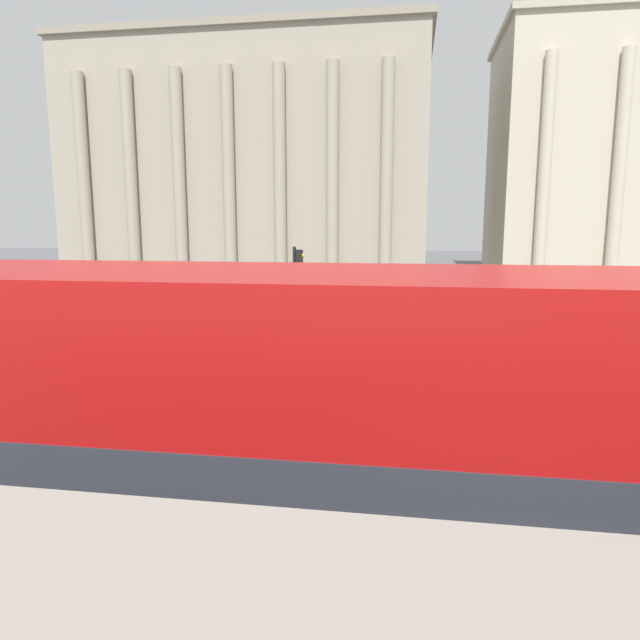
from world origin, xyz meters
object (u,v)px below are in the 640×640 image
object	(u,v)px
traffic_light_mid	(297,285)
car_black	(405,320)
plaza_building_left	(255,166)
traffic_light_near	(466,332)
double_decker_bus	(343,456)
pedestrian_blue	(572,387)

from	to	relation	value
traffic_light_mid	car_black	distance (m)	5.76
plaza_building_left	traffic_light_near	bearing A→B (deg)	-68.29
double_decker_bus	car_black	xyz separation A→B (m)	(0.45, 17.93, -1.60)
double_decker_bus	traffic_light_mid	xyz separation A→B (m)	(-3.23, 13.86, 0.18)
car_black	pedestrian_blue	xyz separation A→B (m)	(3.69, -10.51, 0.36)
plaza_building_left	pedestrian_blue	size ratio (longest dim) A/B	15.98
double_decker_bus	plaza_building_left	world-z (taller)	plaza_building_left
traffic_light_near	pedestrian_blue	xyz separation A→B (m)	(2.34, 0.61, -1.25)
double_decker_bus	plaza_building_left	xyz separation A→B (m)	(-12.61, 43.01, 7.16)
double_decker_bus	car_black	world-z (taller)	double_decker_bus
car_black	plaza_building_left	bearing A→B (deg)	-47.18
double_decker_bus	plaza_building_left	size ratio (longest dim) A/B	0.37
plaza_building_left	pedestrian_blue	world-z (taller)	plaza_building_left
traffic_light_near	pedestrian_blue	distance (m)	2.72
plaza_building_left	traffic_light_mid	bearing A→B (deg)	-72.16
double_decker_bus	pedestrian_blue	distance (m)	8.58
double_decker_bus	traffic_light_near	distance (m)	7.04
car_black	double_decker_bus	bearing A→B (deg)	103.87
plaza_building_left	traffic_light_mid	distance (m)	31.40
traffic_light_mid	pedestrian_blue	world-z (taller)	traffic_light_mid
double_decker_bus	pedestrian_blue	size ratio (longest dim) A/B	5.89
double_decker_bus	traffic_light_near	xyz separation A→B (m)	(1.80, 6.81, 0.01)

